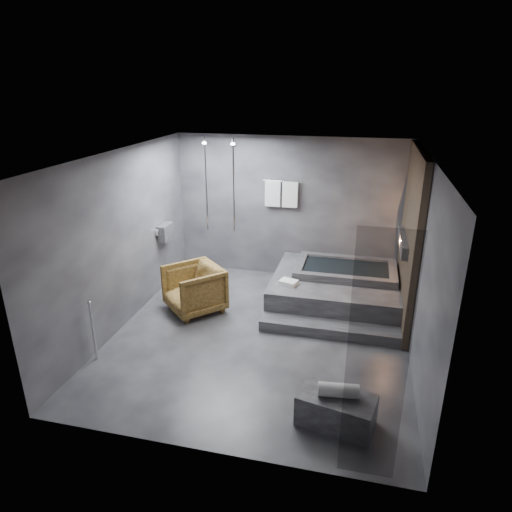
# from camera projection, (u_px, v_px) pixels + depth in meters

# --- Properties ---
(room) EXTENTS (5.00, 5.04, 2.82)m
(room) POSITION_uv_depth(u_px,v_px,m) (291.00, 228.00, 6.72)
(room) COLOR #29292B
(room) RESTS_ON ground
(tub_deck) EXTENTS (2.20, 2.00, 0.50)m
(tub_deck) POSITION_uv_depth(u_px,v_px,m) (335.00, 289.00, 8.21)
(tub_deck) COLOR #2E2E30
(tub_deck) RESTS_ON ground
(tub_step) EXTENTS (2.20, 0.36, 0.18)m
(tub_step) POSITION_uv_depth(u_px,v_px,m) (329.00, 329.00, 7.20)
(tub_step) COLOR #2E2E30
(tub_step) RESTS_ON ground
(concrete_bench) EXTENTS (0.95, 0.65, 0.39)m
(concrete_bench) POSITION_uv_depth(u_px,v_px,m) (336.00, 410.00, 5.28)
(concrete_bench) COLOR #2D2C2F
(concrete_bench) RESTS_ON ground
(driftwood_chair) EXTENTS (1.24, 1.24, 0.81)m
(driftwood_chair) POSITION_uv_depth(u_px,v_px,m) (194.00, 289.00, 7.84)
(driftwood_chair) COLOR #442E11
(driftwood_chair) RESTS_ON ground
(rolled_towel) EXTENTS (0.47, 0.21, 0.17)m
(rolled_towel) POSITION_uv_depth(u_px,v_px,m) (338.00, 390.00, 5.18)
(rolled_towel) COLOR silver
(rolled_towel) RESTS_ON concrete_bench
(deck_towel) EXTENTS (0.34, 0.28, 0.08)m
(deck_towel) POSITION_uv_depth(u_px,v_px,m) (289.00, 282.00, 7.78)
(deck_towel) COLOR white
(deck_towel) RESTS_ON tub_deck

